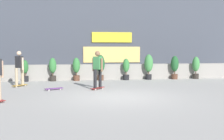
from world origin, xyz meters
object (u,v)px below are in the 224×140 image
at_px(potted_plant_5, 126,68).
at_px(skater_by_wall_left, 98,68).
at_px(potted_plant_6, 149,65).
at_px(potted_plant_7, 175,66).
at_px(potted_plant_2, 53,68).
at_px(potted_plant_3, 76,68).
at_px(potted_plant_4, 100,66).
at_px(potted_plant_8, 196,66).
at_px(skateboard_near_camera, 54,89).
at_px(skater_mid_plaza, 19,67).
at_px(potted_plant_1, 25,70).

distance_m(potted_plant_5, skater_by_wall_left, 4.01).
relative_size(potted_plant_6, potted_plant_7, 1.07).
bearing_deg(potted_plant_5, potted_plant_7, -0.00).
xyz_separation_m(potted_plant_2, potted_plant_3, (1.31, 0.00, 0.00)).
distance_m(potted_plant_4, potted_plant_8, 5.77).
bearing_deg(potted_plant_6, skateboard_near_camera, -147.12).
height_order(potted_plant_5, skater_mid_plaza, skater_mid_plaza).
height_order(potted_plant_6, skateboard_near_camera, potted_plant_6).
distance_m(potted_plant_7, skateboard_near_camera, 7.65).
height_order(potted_plant_2, potted_plant_4, potted_plant_4).
distance_m(potted_plant_1, potted_plant_7, 8.60).
distance_m(potted_plant_1, skateboard_near_camera, 3.86).
relative_size(potted_plant_4, potted_plant_8, 1.09).
xyz_separation_m(potted_plant_4, potted_plant_5, (1.49, 0.00, -0.17)).
bearing_deg(potted_plant_2, skater_mid_plaza, -124.68).
height_order(potted_plant_2, potted_plant_5, potted_plant_2).
xyz_separation_m(potted_plant_6, potted_plant_8, (2.93, 0.00, -0.11)).
bearing_deg(potted_plant_1, potted_plant_4, 0.00).
xyz_separation_m(potted_plant_3, potted_plant_6, (4.20, -0.00, 0.13)).
relative_size(potted_plant_1, potted_plant_6, 0.80).
height_order(potted_plant_1, potted_plant_6, potted_plant_6).
relative_size(potted_plant_5, potted_plant_6, 0.84).
distance_m(potted_plant_3, potted_plant_5, 2.86).
xyz_separation_m(potted_plant_4, skater_by_wall_left, (-0.48, -3.48, 0.10)).
bearing_deg(skater_mid_plaza, potted_plant_5, 20.05).
distance_m(potted_plant_1, potted_plant_5, 5.66).
height_order(potted_plant_4, potted_plant_8, potted_plant_4).
bearing_deg(potted_plant_1, skater_by_wall_left, -43.35).
height_order(potted_plant_3, potted_plant_8, potted_plant_8).
xyz_separation_m(potted_plant_5, skater_mid_plaza, (-5.57, -2.03, 0.27)).
bearing_deg(potted_plant_8, skateboard_near_camera, -157.50).
bearing_deg(potted_plant_7, skater_mid_plaza, -166.56).
bearing_deg(potted_plant_7, potted_plant_3, 180.00).
bearing_deg(potted_plant_3, skater_mid_plaza, -143.19).
relative_size(potted_plant_2, potted_plant_6, 0.88).
xyz_separation_m(potted_plant_1, potted_plant_6, (7.00, -0.00, 0.23)).
bearing_deg(potted_plant_4, potted_plant_5, 0.00).
bearing_deg(potted_plant_5, skater_by_wall_left, -119.60).
distance_m(potted_plant_5, skateboard_near_camera, 5.18).
bearing_deg(potted_plant_7, potted_plant_1, 180.00).
relative_size(skater_mid_plaza, skateboard_near_camera, 2.09).
bearing_deg(skater_mid_plaza, potted_plant_8, 11.67).
height_order(potted_plant_3, skater_by_wall_left, skater_by_wall_left).
relative_size(potted_plant_2, potted_plant_8, 0.98).
xyz_separation_m(potted_plant_6, skater_mid_plaza, (-6.92, -2.03, 0.08)).
xyz_separation_m(potted_plant_8, skateboard_near_camera, (-8.16, -3.38, -0.69)).
relative_size(potted_plant_3, potted_plant_6, 0.88).
bearing_deg(skater_mid_plaza, potted_plant_7, 13.44).
relative_size(potted_plant_5, skater_mid_plaza, 0.73).
bearing_deg(potted_plant_5, potted_plant_3, 180.00).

